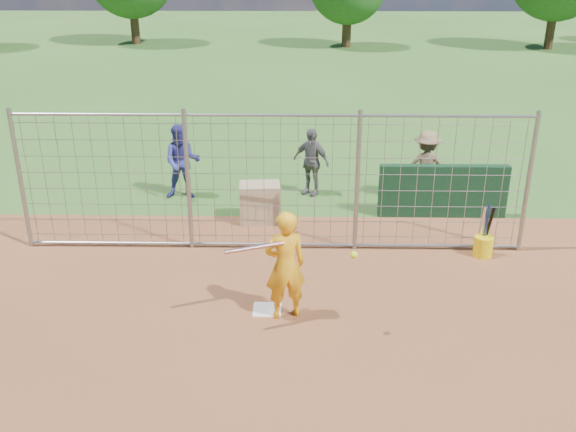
{
  "coord_description": "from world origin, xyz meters",
  "views": [
    {
      "loc": [
        0.49,
        -8.68,
        5.13
      ],
      "look_at": [
        0.3,
        0.8,
        1.15
      ],
      "focal_mm": 40.0,
      "sensor_mm": 36.0,
      "label": 1
    }
  ],
  "objects_px": {
    "bucket_with_bats": "(483,243)",
    "equipment_bin": "(260,203)",
    "batter": "(285,265)",
    "bystander_c": "(426,167)",
    "bystander_a": "(182,162)",
    "bystander_b": "(311,162)"
  },
  "relations": [
    {
      "from": "bystander_c",
      "to": "equipment_bin",
      "type": "bearing_deg",
      "value": 28.13
    },
    {
      "from": "bystander_c",
      "to": "bucket_with_bats",
      "type": "height_order",
      "value": "bystander_c"
    },
    {
      "from": "batter",
      "to": "bystander_c",
      "type": "height_order",
      "value": "batter"
    },
    {
      "from": "bystander_a",
      "to": "bystander_b",
      "type": "bearing_deg",
      "value": 1.21
    },
    {
      "from": "batter",
      "to": "bucket_with_bats",
      "type": "bearing_deg",
      "value": -165.13
    },
    {
      "from": "batter",
      "to": "bystander_b",
      "type": "relative_size",
      "value": 1.13
    },
    {
      "from": "bystander_a",
      "to": "bystander_c",
      "type": "distance_m",
      "value": 5.27
    },
    {
      "from": "equipment_bin",
      "to": "batter",
      "type": "bearing_deg",
      "value": -85.2
    },
    {
      "from": "bucket_with_bats",
      "to": "equipment_bin",
      "type": "bearing_deg",
      "value": 159.87
    },
    {
      "from": "bucket_with_bats",
      "to": "bystander_b",
      "type": "bearing_deg",
      "value": 134.55
    },
    {
      "from": "bystander_c",
      "to": "bystander_a",
      "type": "bearing_deg",
      "value": 7.91
    },
    {
      "from": "bystander_a",
      "to": "bucket_with_bats",
      "type": "relative_size",
      "value": 1.69
    },
    {
      "from": "bystander_a",
      "to": "bystander_b",
      "type": "xyz_separation_m",
      "value": [
        2.8,
        0.28,
        -0.07
      ]
    },
    {
      "from": "bystander_a",
      "to": "bystander_c",
      "type": "bearing_deg",
      "value": -5.79
    },
    {
      "from": "equipment_bin",
      "to": "bystander_a",
      "type": "bearing_deg",
      "value": 138.64
    },
    {
      "from": "batter",
      "to": "bystander_a",
      "type": "xyz_separation_m",
      "value": [
        -2.36,
        4.93,
        -0.02
      ]
    },
    {
      "from": "batter",
      "to": "bystander_a",
      "type": "height_order",
      "value": "batter"
    },
    {
      "from": "batter",
      "to": "bystander_a",
      "type": "relative_size",
      "value": 1.03
    },
    {
      "from": "batter",
      "to": "equipment_bin",
      "type": "height_order",
      "value": "batter"
    },
    {
      "from": "bystander_b",
      "to": "bystander_c",
      "type": "bearing_deg",
      "value": 22.1
    },
    {
      "from": "bystander_b",
      "to": "bucket_with_bats",
      "type": "bearing_deg",
      "value": -14.18
    },
    {
      "from": "batter",
      "to": "bystander_c",
      "type": "xyz_separation_m",
      "value": [
        2.91,
        4.82,
        -0.06
      ]
    }
  ]
}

